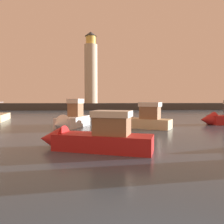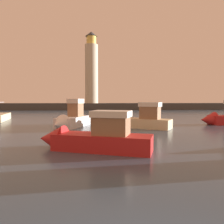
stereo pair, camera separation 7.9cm
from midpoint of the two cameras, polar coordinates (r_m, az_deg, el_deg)
ground_plane at (r=30.30m, az=-2.01°, el=-1.85°), size 220.00×220.00×0.00m
breakwater at (r=58.69m, az=-2.89°, el=1.47°), size 71.29×5.17×1.76m
lighthouse at (r=59.22m, az=-5.36°, el=10.99°), size 3.43×3.43×18.86m
motorboat_0 at (r=21.42m, az=-10.64°, el=-1.88°), size 3.55×6.23×3.02m
motorboat_1 at (r=11.75m, az=-5.49°, el=-6.60°), size 6.50×3.61×2.43m
motorboat_3 at (r=21.23m, az=6.90°, el=-2.08°), size 6.02×4.70×2.80m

